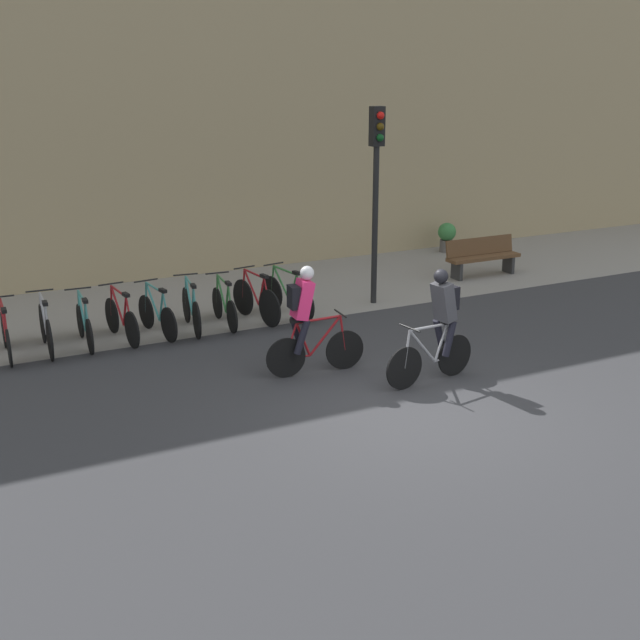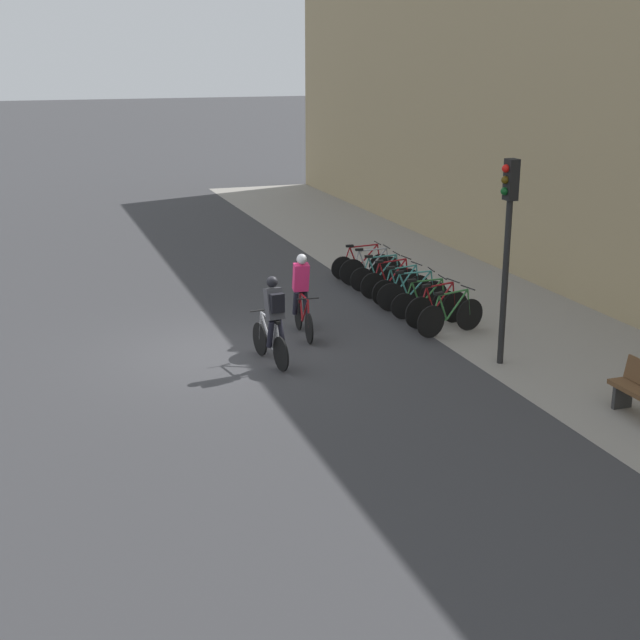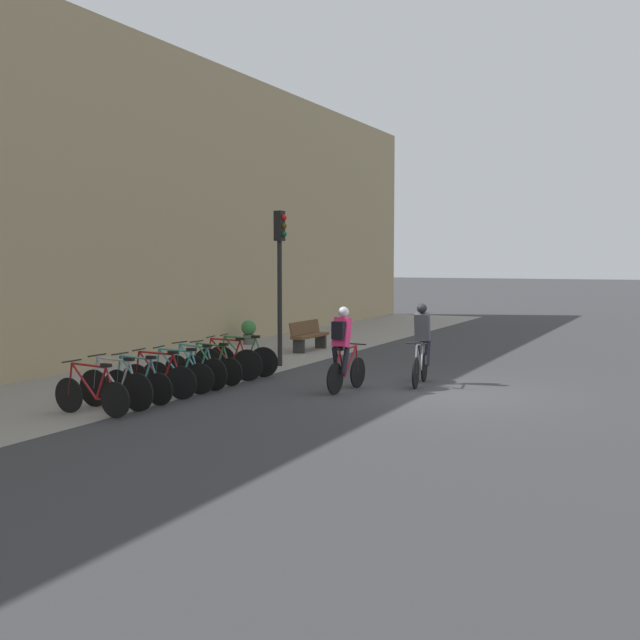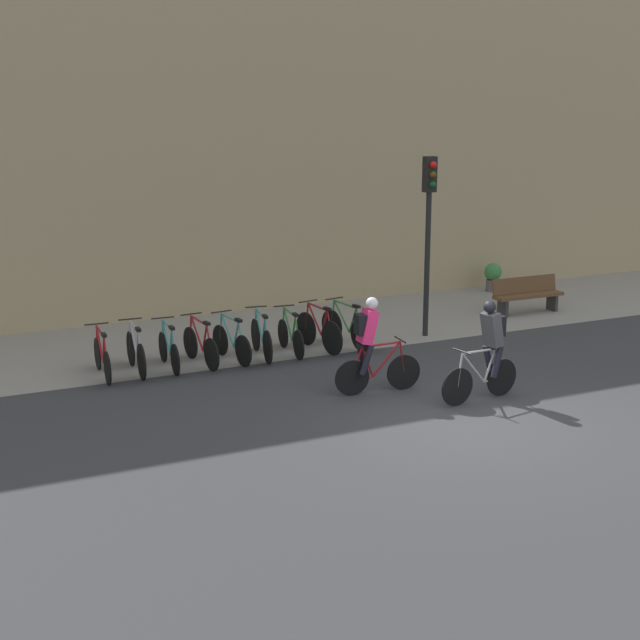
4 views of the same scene
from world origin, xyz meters
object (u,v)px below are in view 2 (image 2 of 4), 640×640
(parked_bike_6, at_px, (424,301))
(parked_bike_4, at_px, (401,287))
(cyclist_grey, at_px, (273,319))
(parked_bike_2, at_px, (380,275))
(parked_bike_5, at_px, (412,293))
(parked_bike_8, at_px, (450,315))
(parked_bike_0, at_px, (361,264))
(parked_bike_3, at_px, (390,281))
(traffic_light_pole, at_px, (508,226))
(cyclist_pink, at_px, (302,291))
(parked_bike_1, at_px, (371,269))
(parked_bike_7, at_px, (437,307))

(parked_bike_6, bearing_deg, parked_bike_4, 179.98)
(cyclist_grey, distance_m, parked_bike_2, 6.19)
(parked_bike_5, xyz_separation_m, parked_bike_8, (1.94, 0.00, 0.01))
(parked_bike_0, distance_m, parked_bike_5, 3.23)
(parked_bike_4, bearing_deg, parked_bike_3, -179.99)
(cyclist_grey, distance_m, traffic_light_pole, 4.75)
(parked_bike_4, relative_size, parked_bike_5, 0.94)
(cyclist_pink, xyz_separation_m, parked_bike_5, (-0.90, 3.01, -0.54))
(parked_bike_0, xyz_separation_m, parked_bike_3, (1.94, 0.00, 0.01))
(parked_bike_2, height_order, traffic_light_pole, traffic_light_pole)
(parked_bike_1, bearing_deg, parked_bike_6, -0.02)
(parked_bike_0, height_order, parked_bike_3, parked_bike_3)
(parked_bike_2, distance_m, parked_bike_6, 2.59)
(parked_bike_4, xyz_separation_m, parked_bike_7, (1.94, 0.00, 0.03))
(parked_bike_3, bearing_deg, parked_bike_6, -0.01)
(parked_bike_3, distance_m, traffic_light_pole, 5.73)
(cyclist_pink, relative_size, parked_bike_5, 1.03)
(cyclist_pink, distance_m, parked_bike_8, 3.23)
(parked_bike_4, xyz_separation_m, parked_bike_8, (2.59, 0.00, 0.02))
(parked_bike_2, relative_size, parked_bike_6, 1.01)
(parked_bike_5, xyz_separation_m, parked_bike_7, (1.29, 0.00, 0.01))
(parked_bike_2, bearing_deg, parked_bike_0, -179.98)
(cyclist_pink, relative_size, parked_bike_4, 1.09)
(parked_bike_3, distance_m, parked_bike_4, 0.65)
(parked_bike_8, distance_m, traffic_light_pole, 3.06)
(parked_bike_0, relative_size, parked_bike_2, 1.04)
(cyclist_pink, relative_size, parked_bike_8, 1.02)
(parked_bike_4, xyz_separation_m, traffic_light_pole, (4.59, 0.06, 2.34))
(parked_bike_7, bearing_deg, parked_bike_5, -179.94)
(parked_bike_5, bearing_deg, parked_bike_6, -0.05)
(parked_bike_5, distance_m, parked_bike_7, 1.29)
(parked_bike_2, distance_m, parked_bike_3, 0.65)
(parked_bike_5, bearing_deg, parked_bike_7, 0.06)
(cyclist_pink, xyz_separation_m, cyclist_grey, (1.73, -1.13, -0.00))
(cyclist_pink, height_order, parked_bike_2, cyclist_pink)
(parked_bike_7, relative_size, traffic_light_pole, 0.42)
(cyclist_grey, xyz_separation_m, traffic_light_pole, (1.32, 4.20, 1.78))
(parked_bike_3, relative_size, traffic_light_pole, 0.42)
(parked_bike_3, bearing_deg, parked_bike_7, 0.04)
(parked_bike_8, bearing_deg, parked_bike_1, 180.00)
(parked_bike_2, xyz_separation_m, parked_bike_8, (3.88, 0.00, 0.03))
(cyclist_grey, bearing_deg, parked_bike_5, 122.33)
(parked_bike_2, xyz_separation_m, parked_bike_3, (0.65, 0.00, 0.01))
(cyclist_grey, relative_size, parked_bike_6, 1.11)
(parked_bike_0, height_order, parked_bike_6, parked_bike_0)
(parked_bike_0, height_order, parked_bike_4, parked_bike_4)
(cyclist_grey, distance_m, parked_bike_6, 4.62)
(parked_bike_2, relative_size, parked_bike_4, 1.01)
(parked_bike_4, distance_m, parked_bike_6, 1.29)
(parked_bike_4, relative_size, parked_bike_6, 1.01)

